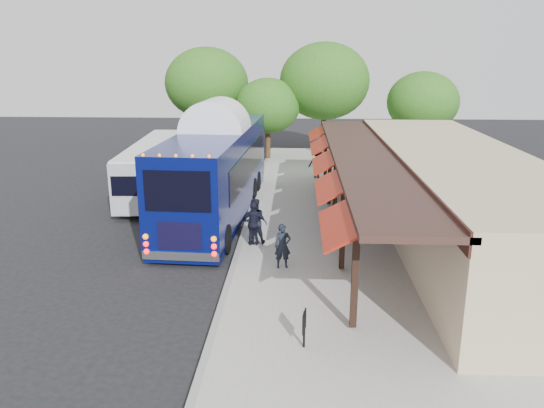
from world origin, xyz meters
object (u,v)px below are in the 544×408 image
(coach_bus, at_px, (217,167))
(ped_b, at_px, (254,221))
(ped_a, at_px, (283,246))
(city_bus, at_px, (157,166))
(sign_board, at_px, (304,323))
(ped_d, at_px, (317,163))
(ped_c, at_px, (254,224))

(coach_bus, xyz_separation_m, ped_b, (2.05, -4.25, -1.23))
(ped_a, height_order, ped_b, ped_b)
(ped_a, bearing_deg, city_bus, 114.37)
(ped_b, xyz_separation_m, sign_board, (1.86, -7.52, -0.23))
(coach_bus, distance_m, ped_d, 8.80)
(coach_bus, xyz_separation_m, sign_board, (3.91, -11.77, -1.46))
(ped_b, distance_m, ped_c, 0.20)
(ped_a, distance_m, ped_c, 2.47)
(coach_bus, height_order, ped_b, coach_bus)
(city_bus, distance_m, ped_d, 9.35)
(coach_bus, distance_m, city_bus, 5.25)
(sign_board, bearing_deg, ped_b, 113.22)
(coach_bus, bearing_deg, ped_a, -61.06)
(sign_board, bearing_deg, ped_a, 106.95)
(ped_c, xyz_separation_m, ped_d, (2.80, 11.67, 0.01))
(city_bus, bearing_deg, ped_d, 19.52)
(coach_bus, height_order, ped_c, coach_bus)
(ped_c, distance_m, ped_d, 12.00)
(coach_bus, bearing_deg, sign_board, -68.64)
(coach_bus, bearing_deg, ped_c, -62.24)
(ped_a, bearing_deg, coach_bus, 106.00)
(ped_c, bearing_deg, ped_a, 117.35)
(city_bus, height_order, ped_a, city_bus)
(coach_bus, relative_size, sign_board, 13.61)
(ped_b, height_order, ped_d, ped_b)
(city_bus, xyz_separation_m, sign_board, (7.66, -15.36, -0.70))
(city_bus, bearing_deg, ped_a, -59.10)
(city_bus, bearing_deg, ped_b, -56.94)
(ped_a, xyz_separation_m, ped_c, (-1.17, 2.18, 0.08))
(ped_d, height_order, sign_board, ped_d)
(sign_board, bearing_deg, city_bus, 125.83)
(ped_b, bearing_deg, ped_c, 78.16)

